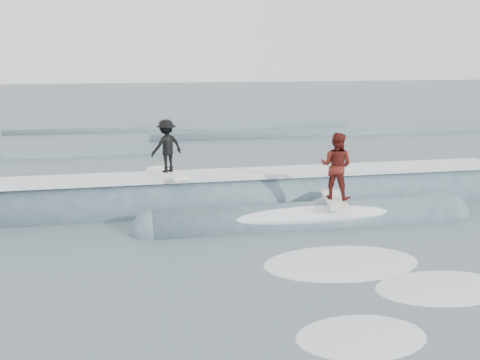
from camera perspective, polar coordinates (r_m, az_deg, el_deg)
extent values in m
plane|color=#3E535B|center=(13.60, 2.50, -7.50)|extent=(160.00, 160.00, 0.00)
cylinder|color=#3C5864|center=(17.41, -0.62, -2.78)|extent=(18.44, 1.98, 1.98)
cylinder|color=#3C5864|center=(15.80, 7.28, -4.59)|extent=(9.00, 1.24, 1.24)
sphere|color=#3C5864|center=(15.06, -9.31, -5.57)|extent=(1.24, 1.24, 1.24)
sphere|color=#3C5864|center=(17.69, 21.30, -3.46)|extent=(1.24, 1.24, 1.24)
cube|color=white|center=(17.15, -0.63, 0.63)|extent=(18.00, 1.30, 0.14)
ellipsoid|color=white|center=(15.71, 7.31, -3.55)|extent=(7.60, 1.30, 0.60)
cube|color=white|center=(16.88, -7.74, 0.73)|extent=(1.32, 2.05, 0.10)
imported|color=black|center=(16.72, -7.83, 3.63)|extent=(1.22, 1.04, 1.64)
cube|color=white|center=(15.87, 10.08, -2.08)|extent=(0.94, 2.07, 0.10)
imported|color=#54150F|center=(15.63, 10.23, 1.51)|extent=(1.19, 1.15, 1.93)
ellipsoid|color=white|center=(13.04, 10.73, -8.67)|extent=(3.89, 2.65, 0.10)
ellipsoid|color=white|center=(9.99, 12.78, -15.98)|extent=(1.96, 1.33, 0.10)
ellipsoid|color=white|center=(12.33, 20.80, -10.68)|extent=(3.01, 2.05, 0.10)
cylinder|color=#3C5864|center=(32.87, 10.00, 4.70)|extent=(22.00, 0.80, 0.80)
cylinder|color=#3C5864|center=(34.82, -6.04, 5.30)|extent=(22.00, 0.60, 0.60)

